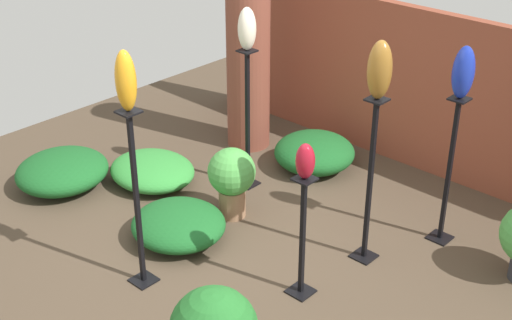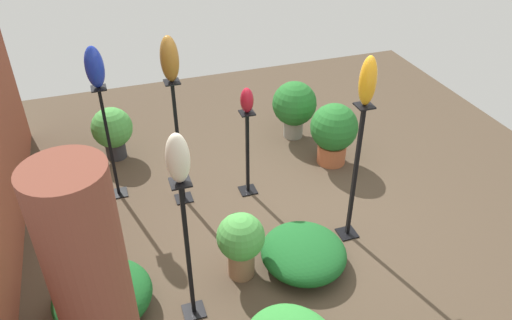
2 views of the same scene
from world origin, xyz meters
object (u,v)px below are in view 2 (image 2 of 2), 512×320
pedestal_ivory (188,258)px  art_vase_bronze (170,59)px  potted_plant_front_left (294,105)px  pedestal_amber (354,179)px  pedestal_ruby (248,157)px  potted_plant_walkway_edge (112,130)px  art_vase_amber (368,81)px  art_vase_cobalt (95,67)px  art_vase_ivory (178,158)px  potted_plant_mid_right (241,241)px  potted_plant_mid_left (334,131)px  brick_pillar (98,307)px  art_vase_ruby (247,100)px  pedestal_cobalt (110,148)px  pedestal_bronze (179,149)px

pedestal_ivory → art_vase_bronze: bearing=-8.7°
potted_plant_front_left → pedestal_amber: bearing=174.0°
pedestal_ruby → potted_plant_walkway_edge: 1.93m
pedestal_amber → art_vase_amber: art_vase_amber is taller
pedestal_ivory → art_vase_cobalt: size_ratio=3.23×
pedestal_amber → potted_plant_front_left: bearing=-6.0°
pedestal_amber → art_vase_ivory: size_ratio=3.74×
pedestal_ivory → art_vase_cobalt: art_vase_cobalt is taller
pedestal_ivory → potted_plant_mid_right: 0.69m
potted_plant_mid_left → brick_pillar: bearing=129.9°
potted_plant_mid_right → art_vase_ruby: bearing=-20.6°
pedestal_cobalt → potted_plant_walkway_edge: bearing=-4.2°
art_vase_ivory → potted_plant_mid_left: 3.16m
pedestal_amber → pedestal_cobalt: (1.52, 2.29, -0.08)m
brick_pillar → art_vase_bronze: (2.33, -0.97, 0.67)m
brick_pillar → pedestal_amber: (1.16, -2.53, -0.37)m
pedestal_ruby → art_vase_ruby: 0.74m
pedestal_bronze → art_vase_cobalt: size_ratio=3.33×
art_vase_bronze → pedestal_amber: bearing=-126.9°
pedestal_cobalt → art_vase_ivory: (-2.02, -0.47, 1.04)m
potted_plant_mid_left → potted_plant_front_left: potted_plant_mid_left is taller
brick_pillar → pedestal_cobalt: bearing=-5.2°
pedestal_cobalt → art_vase_bronze: 1.38m
pedestal_bronze → potted_plant_mid_left: pedestal_bronze is taller
art_vase_bronze → potted_plant_front_left: bearing=-62.4°
potted_plant_walkway_edge → potted_plant_front_left: (-0.25, -2.45, 0.07)m
pedestal_cobalt → art_vase_cobalt: size_ratio=3.08×
pedestal_bronze → potted_plant_front_left: bearing=-62.4°
art_vase_ivory → art_vase_ruby: (1.57, -1.03, -0.46)m
art_vase_ruby → potted_plant_walkway_edge: art_vase_ruby is taller
art_vase_ruby → potted_plant_mid_right: 1.57m
pedestal_bronze → art_vase_ruby: (-0.09, -0.77, 0.52)m
art_vase_ruby → pedestal_bronze: bearing=83.1°
brick_pillar → pedestal_ruby: brick_pillar is taller
pedestal_amber → brick_pillar: bearing=114.6°
pedestal_ivory → art_vase_ruby: size_ratio=5.07×
pedestal_amber → pedestal_cobalt: pedestal_amber is taller
potted_plant_front_left → pedestal_ruby: bearing=135.5°
potted_plant_walkway_edge → art_vase_cobalt: bearing=175.8°
art_vase_ivory → potted_plant_walkway_edge: (2.86, 0.41, -1.28)m
art_vase_bronze → art_vase_ivory: art_vase_bronze is taller
pedestal_cobalt → art_vase_ivory: art_vase_ivory is taller
potted_plant_mid_left → art_vase_ivory: bearing=128.9°
art_vase_bronze → potted_plant_walkway_edge: bearing=29.2°
brick_pillar → potted_plant_mid_right: (0.98, -1.27, -0.67)m
pedestal_bronze → pedestal_ruby: bearing=-96.9°
pedestal_ivory → potted_plant_walkway_edge: bearing=8.1°
pedestal_cobalt → potted_plant_mid_right: (-1.70, -1.02, -0.22)m
art_vase_ruby → pedestal_amber: bearing=-143.8°
potted_plant_mid_left → pedestal_amber: bearing=161.5°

